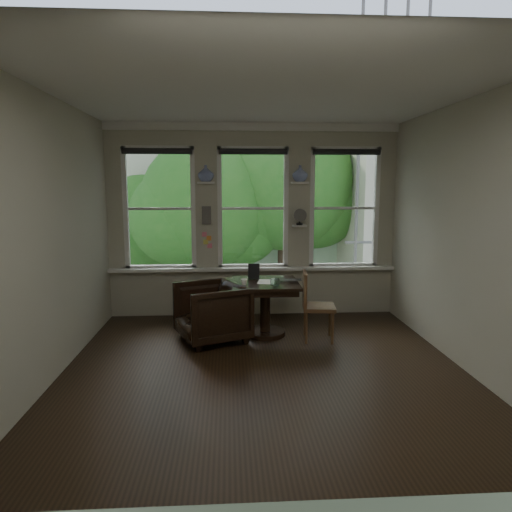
{
  "coord_description": "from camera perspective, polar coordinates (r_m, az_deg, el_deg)",
  "views": [
    {
      "loc": [
        -0.39,
        -4.94,
        2.05
      ],
      "look_at": [
        -0.03,
        0.9,
        1.15
      ],
      "focal_mm": 32.0,
      "sensor_mm": 36.0,
      "label": 1
    }
  ],
  "objects": [
    {
      "name": "ground",
      "position": [
        5.36,
        0.95,
        -13.7
      ],
      "size": [
        4.5,
        4.5,
        0.0
      ],
      "primitive_type": "plane",
      "color": "black",
      "rests_on": "ground"
    },
    {
      "name": "ceiling",
      "position": [
        5.05,
        1.04,
        19.61
      ],
      "size": [
        4.5,
        4.5,
        0.0
      ],
      "primitive_type": "plane",
      "rotation": [
        3.14,
        0.0,
        0.0
      ],
      "color": "silver",
      "rests_on": "ground"
    },
    {
      "name": "wall_back",
      "position": [
        7.22,
        -0.39,
        4.39
      ],
      "size": [
        4.5,
        0.0,
        4.5
      ],
      "primitive_type": "plane",
      "rotation": [
        1.57,
        0.0,
        0.0
      ],
      "color": "#BAB59F",
      "rests_on": "ground"
    },
    {
      "name": "wall_front",
      "position": [
        2.77,
        4.59,
        -2.65
      ],
      "size": [
        4.5,
        0.0,
        4.5
      ],
      "primitive_type": "plane",
      "rotation": [
        -1.57,
        0.0,
        0.0
      ],
      "color": "#BAB59F",
      "rests_on": "ground"
    },
    {
      "name": "wall_left",
      "position": [
        5.31,
        -24.01,
        2.07
      ],
      "size": [
        0.0,
        4.5,
        4.5
      ],
      "primitive_type": "plane",
      "rotation": [
        1.57,
        0.0,
        1.57
      ],
      "color": "#BAB59F",
      "rests_on": "ground"
    },
    {
      "name": "wall_right",
      "position": [
        5.63,
        24.5,
        2.37
      ],
      "size": [
        0.0,
        4.5,
        4.5
      ],
      "primitive_type": "plane",
      "rotation": [
        1.57,
        0.0,
        -1.57
      ],
      "color": "#BAB59F",
      "rests_on": "ground"
    },
    {
      "name": "window_left",
      "position": [
        7.28,
        -11.93,
        5.81
      ],
      "size": [
        1.1,
        0.12,
        1.9
      ],
      "primitive_type": null,
      "color": "white",
      "rests_on": "ground"
    },
    {
      "name": "window_center",
      "position": [
        7.21,
        -0.39,
        5.97
      ],
      "size": [
        1.1,
        0.12,
        1.9
      ],
      "primitive_type": null,
      "color": "white",
      "rests_on": "ground"
    },
    {
      "name": "window_right",
      "position": [
        7.43,
        10.9,
        5.9
      ],
      "size": [
        1.1,
        0.12,
        1.9
      ],
      "primitive_type": null,
      "color": "white",
      "rests_on": "ground"
    },
    {
      "name": "shelf_left",
      "position": [
        7.1,
        -6.28,
        9.11
      ],
      "size": [
        0.26,
        0.16,
        0.03
      ],
      "primitive_type": "cube",
      "color": "white",
      "rests_on": "ground"
    },
    {
      "name": "shelf_right",
      "position": [
        7.18,
        5.51,
        9.11
      ],
      "size": [
        0.26,
        0.16,
        0.03
      ],
      "primitive_type": "cube",
      "color": "white",
      "rests_on": "ground"
    },
    {
      "name": "intercom",
      "position": [
        7.15,
        -6.2,
        5.09
      ],
      "size": [
        0.14,
        0.06,
        0.28
      ],
      "primitive_type": "cube",
      "color": "#59544F",
      "rests_on": "ground"
    },
    {
      "name": "sticky_notes",
      "position": [
        7.18,
        -6.15,
        2.31
      ],
      "size": [
        0.16,
        0.01,
        0.24
      ],
      "primitive_type": null,
      "color": "pink",
      "rests_on": "ground"
    },
    {
      "name": "desk_fan",
      "position": [
        7.18,
        5.47,
        4.56
      ],
      "size": [
        0.2,
        0.2,
        0.24
      ],
      "primitive_type": null,
      "color": "#59544F",
      "rests_on": "ground"
    },
    {
      "name": "vase_left",
      "position": [
        7.1,
        -6.3,
        10.23
      ],
      "size": [
        0.24,
        0.24,
        0.25
      ],
      "primitive_type": "imported",
      "color": "white",
      "rests_on": "shelf_left"
    },
    {
      "name": "vase_right",
      "position": [
        7.18,
        5.53,
        10.22
      ],
      "size": [
        0.24,
        0.24,
        0.25
      ],
      "primitive_type": "imported",
      "color": "white",
      "rests_on": "shelf_right"
    },
    {
      "name": "table",
      "position": [
        6.33,
        1.15,
        -6.57
      ],
      "size": [
        0.9,
        0.9,
        0.75
      ],
      "primitive_type": null,
      "color": "black",
      "rests_on": "ground"
    },
    {
      "name": "armchair_left",
      "position": [
        6.12,
        -5.55,
        -6.99
      ],
      "size": [
        1.12,
        1.1,
        0.78
      ],
      "primitive_type": "imported",
      "rotation": [
        0.0,
        0.0,
        -1.18
      ],
      "color": "black",
      "rests_on": "ground"
    },
    {
      "name": "cushion_red",
      "position": [
        6.11,
        -5.56,
        -6.47
      ],
      "size": [
        0.45,
        0.45,
        0.06
      ],
      "primitive_type": "cube",
      "color": "maroon",
      "rests_on": "armchair_left"
    },
    {
      "name": "side_chair_right",
      "position": [
        6.17,
        7.86,
        -6.27
      ],
      "size": [
        0.46,
        0.46,
        0.92
      ],
      "primitive_type": null,
      "rotation": [
        0.0,
        0.0,
        1.46
      ],
      "color": "#4B2E1A",
      "rests_on": "ground"
    },
    {
      "name": "laptop",
      "position": [
        6.23,
        4.07,
        -3.17
      ],
      "size": [
        0.38,
        0.26,
        0.03
      ],
      "primitive_type": "imported",
      "rotation": [
        0.0,
        0.0,
        -0.06
      ],
      "color": "black",
      "rests_on": "table"
    },
    {
      "name": "mug",
      "position": [
        6.03,
        -1.51,
        -3.29
      ],
      "size": [
        0.1,
        0.1,
        0.08
      ],
      "primitive_type": "imported",
      "rotation": [
        0.0,
        0.0,
        0.16
      ],
      "color": "white",
      "rests_on": "table"
    },
    {
      "name": "drinking_glass",
      "position": [
        5.94,
        2.43,
        -3.36
      ],
      "size": [
        0.15,
        0.15,
        0.11
      ],
      "primitive_type": "imported",
      "rotation": [
        0.0,
        0.0,
        0.13
      ],
      "color": "white",
      "rests_on": "table"
    },
    {
      "name": "tablet",
      "position": [
        6.41,
        -0.28,
        -1.94
      ],
      "size": [
        0.17,
        0.09,
        0.22
      ],
      "primitive_type": "cube",
      "rotation": [
        -0.26,
        0.0,
        -0.09
      ],
      "color": "black",
      "rests_on": "table"
    },
    {
      "name": "papers",
      "position": [
        6.25,
        1.28,
        -3.23
      ],
      "size": [
        0.27,
        0.34,
        0.0
      ],
      "primitive_type": "cube",
      "rotation": [
        0.0,
        0.0,
        -0.19
      ],
      "color": "silver",
      "rests_on": "table"
    }
  ]
}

